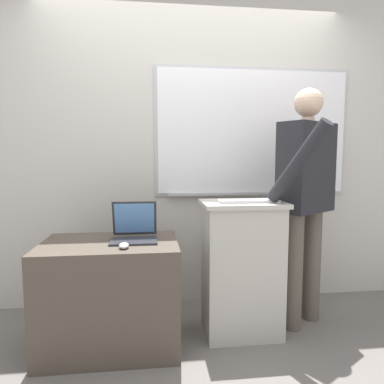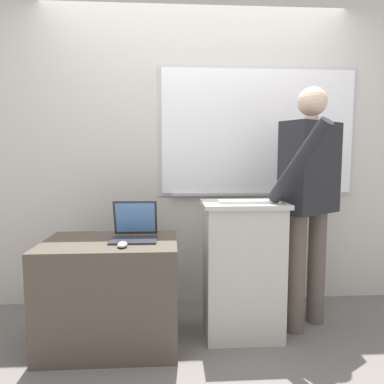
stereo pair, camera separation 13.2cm
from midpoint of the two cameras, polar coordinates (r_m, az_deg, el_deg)
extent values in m
plane|color=slate|center=(2.24, 1.53, -28.40)|extent=(30.00, 30.00, 0.00)
cube|color=beige|center=(2.98, -1.57, 8.16)|extent=(6.40, 0.12, 2.76)
cube|color=#B7B7BC|center=(3.02, 8.88, 9.82)|extent=(1.69, 0.02, 1.09)
cube|color=white|center=(3.01, 8.91, 9.83)|extent=(1.64, 0.02, 1.04)
cube|color=#B7B7BC|center=(3.01, 8.83, -0.29)|extent=(1.47, 0.04, 0.02)
cube|color=#BCB7AD|center=(2.51, 6.75, -12.81)|extent=(0.52, 0.37, 0.92)
cube|color=#BCB7AD|center=(2.40, 6.88, -1.97)|extent=(0.57, 0.41, 0.03)
cube|color=#4C4238|center=(2.45, -14.93, -16.09)|extent=(0.89, 0.60, 0.71)
cylinder|color=brown|center=(2.64, 15.16, -12.67)|extent=(0.13, 0.13, 0.86)
cylinder|color=brown|center=(2.84, 18.09, -11.46)|extent=(0.13, 0.13, 0.86)
cube|color=#232328|center=(2.61, 17.16, 3.89)|extent=(0.49, 0.43, 0.65)
cylinder|color=beige|center=(2.63, 17.38, 11.39)|extent=(0.09, 0.09, 0.04)
sphere|color=beige|center=(2.64, 17.47, 14.02)|extent=(0.20, 0.20, 0.20)
cylinder|color=#232328|center=(2.23, 15.63, 4.72)|extent=(0.31, 0.42, 0.53)
cylinder|color=#232328|center=(2.82, 19.92, 3.44)|extent=(0.08, 0.08, 0.61)
cube|color=#28282D|center=(2.30, -11.30, -8.04)|extent=(0.30, 0.20, 0.01)
cube|color=#28282D|center=(2.41, -11.10, -4.34)|extent=(0.30, 0.08, 0.24)
cube|color=#598CCC|center=(2.40, -11.12, -4.31)|extent=(0.27, 0.06, 0.21)
cube|color=silver|center=(2.35, 7.85, -1.51)|extent=(0.42, 0.12, 0.02)
ellipsoid|color=#BCBCC1|center=(2.16, -13.02, -8.71)|extent=(0.06, 0.10, 0.03)
ellipsoid|color=black|center=(2.40, 12.68, -1.28)|extent=(0.06, 0.10, 0.03)
camera|label=1|loc=(0.07, -91.64, -0.17)|focal=32.00mm
camera|label=2|loc=(0.07, 88.36, 0.17)|focal=32.00mm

